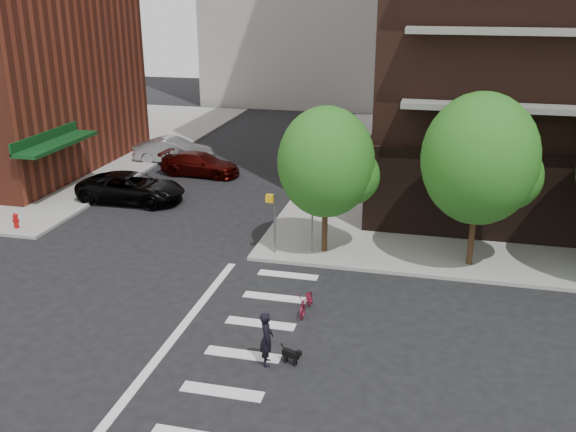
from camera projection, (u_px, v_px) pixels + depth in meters
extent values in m
plane|color=black|center=(154.00, 343.00, 20.61)|extent=(120.00, 120.00, 0.00)
cube|color=silver|center=(222.00, 392.00, 18.12)|extent=(2.40, 0.50, 0.01)
cube|color=silver|center=(243.00, 355.00, 19.95)|extent=(2.40, 0.50, 0.01)
cube|color=silver|center=(261.00, 324.00, 21.78)|extent=(2.40, 0.50, 0.01)
cube|color=silver|center=(275.00, 297.00, 23.61)|extent=(2.40, 0.50, 0.01)
cube|color=silver|center=(288.00, 275.00, 25.44)|extent=(2.40, 0.50, 0.01)
cube|color=silver|center=(168.00, 345.00, 20.50)|extent=(0.30, 13.00, 0.01)
cube|color=#0C3814|center=(57.00, 144.00, 34.00)|extent=(1.40, 6.00, 0.20)
cylinder|color=#301E11|center=(325.00, 225.00, 27.07)|extent=(0.24, 0.24, 2.30)
sphere|color=#235B19|center=(326.00, 162.00, 26.15)|extent=(4.00, 4.00, 4.00)
cylinder|color=#301E11|center=(472.00, 234.00, 25.70)|extent=(0.24, 0.24, 2.60)
sphere|color=#235B19|center=(480.00, 159.00, 24.66)|extent=(4.50, 4.50, 4.50)
cylinder|color=slate|center=(275.00, 224.00, 26.82)|extent=(0.10, 0.10, 2.60)
cube|color=gold|center=(270.00, 198.00, 26.49)|extent=(0.32, 0.25, 0.32)
cylinder|color=slate|center=(312.00, 227.00, 27.02)|extent=(0.08, 0.08, 2.20)
cube|color=gold|center=(312.00, 208.00, 26.58)|extent=(0.64, 0.02, 0.64)
cylinder|color=#A50C0C|center=(16.00, 222.00, 29.91)|extent=(0.22, 0.22, 0.60)
sphere|color=#A50C0C|center=(15.00, 216.00, 29.80)|extent=(0.24, 0.24, 0.24)
imported|color=black|center=(132.00, 188.00, 33.88)|extent=(2.59, 5.62, 1.56)
imported|color=#3A0705|center=(200.00, 164.00, 38.69)|extent=(2.29, 4.95, 1.40)
imported|color=gray|center=(174.00, 151.00, 41.35)|extent=(1.85, 5.02, 1.64)
imported|color=maroon|center=(306.00, 302.00, 22.42)|extent=(0.62, 1.59, 0.82)
imported|color=black|center=(267.00, 339.00, 19.20)|extent=(0.71, 0.56, 1.72)
cube|color=black|center=(291.00, 354.00, 19.36)|extent=(0.56, 0.37, 0.21)
cube|color=black|center=(299.00, 353.00, 19.15)|extent=(0.19, 0.18, 0.16)
cylinder|color=black|center=(296.00, 360.00, 19.45)|extent=(0.05, 0.05, 0.23)
cylinder|color=black|center=(285.00, 361.00, 19.42)|extent=(0.05, 0.05, 0.23)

